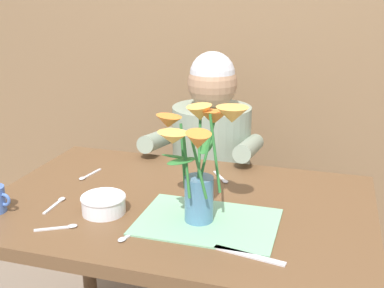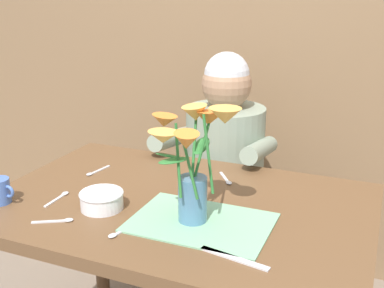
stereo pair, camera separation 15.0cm
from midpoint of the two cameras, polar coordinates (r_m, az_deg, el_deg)
name	(u,v)px [view 2 (the right image)]	position (r m, az deg, el deg)	size (l,w,h in m)	color
wood_panel_backdrop	(268,17)	(2.40, 10.80, 14.55)	(4.00, 0.10, 2.50)	brown
dining_table	(178,229)	(1.58, 1.05, -10.04)	(1.20, 0.80, 0.74)	brown
seated_person	(224,181)	(2.16, 5.82, -4.47)	(0.45, 0.47, 1.14)	#4C4C56
striped_placemat	(201,222)	(1.40, 4.17, -9.31)	(0.40, 0.28, 0.01)	#7AB289
flower_vase	(194,154)	(1.33, 3.42, -1.25)	(0.30, 0.26, 0.34)	teal
ceramic_bowl	(102,199)	(1.49, -7.80, -6.58)	(0.14, 0.14, 0.06)	white
dinner_knife	(234,258)	(1.25, 8.57, -13.33)	(0.19, 0.02, 0.01)	silver
coffee_cup	(0,191)	(1.60, -19.36, -5.32)	(0.09, 0.07, 0.08)	#476BB7
spoon_0	(60,197)	(1.60, -12.75, -6.16)	(0.02, 0.12, 0.01)	silver
spoon_1	(95,172)	(1.78, -9.10, -3.35)	(0.03, 0.12, 0.01)	silver
spoon_2	(59,221)	(1.44, -12.55, -8.93)	(0.11, 0.07, 0.01)	silver
spoon_3	(120,232)	(1.35, -5.40, -10.43)	(0.05, 0.12, 0.01)	silver
spoon_4	(227,180)	(1.70, 6.68, -4.33)	(0.08, 0.11, 0.01)	silver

